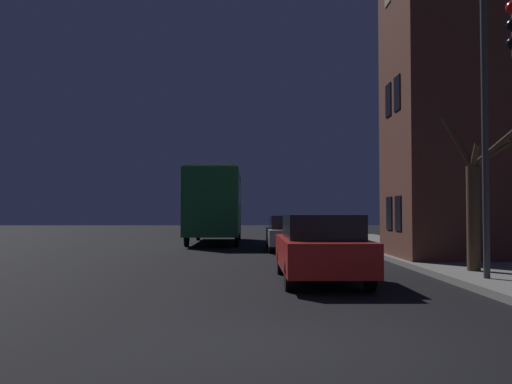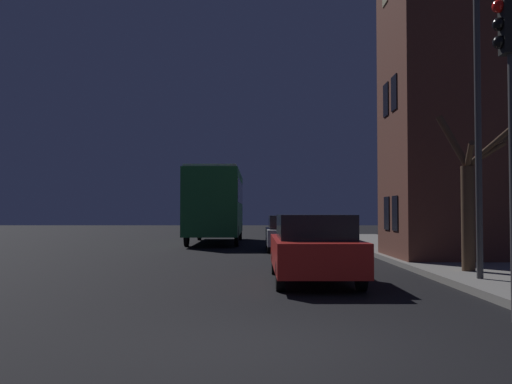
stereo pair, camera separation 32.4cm
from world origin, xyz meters
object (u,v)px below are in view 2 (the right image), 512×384
at_px(streetlamp, 460,56).
at_px(bare_tree, 473,194).
at_px(car_mid_lane, 291,233).
at_px(car_near_lane, 316,247).
at_px(bus, 218,200).

relative_size(streetlamp, bare_tree, 1.72).
bearing_deg(car_mid_lane, bare_tree, -67.03).
xyz_separation_m(streetlamp, car_mid_lane, (-3.09, 10.92, -4.28)).
distance_m(streetlamp, car_mid_lane, 12.13).
bearing_deg(streetlamp, car_near_lane, 167.73).
distance_m(streetlamp, bus, 18.35).
xyz_separation_m(car_near_lane, car_mid_lane, (0.02, 10.24, -0.05)).
bearing_deg(car_near_lane, bus, 101.70).
relative_size(streetlamp, bus, 0.72).
xyz_separation_m(bare_tree, car_mid_lane, (-3.96, 9.33, -1.30)).
height_order(streetlamp, car_near_lane, streetlamp).
relative_size(bus, car_near_lane, 1.94).
bearing_deg(car_near_lane, car_mid_lane, 89.90).
xyz_separation_m(streetlamp, bare_tree, (0.86, 1.58, -2.97)).
distance_m(bus, car_near_lane, 16.66).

